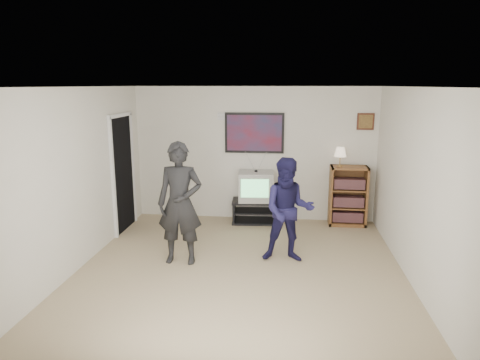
% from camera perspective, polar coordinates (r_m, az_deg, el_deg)
% --- Properties ---
extents(room_shell, '(4.51, 5.00, 2.51)m').
position_cam_1_polar(room_shell, '(5.95, 0.28, 0.20)').
color(room_shell, '#947A5E').
rests_on(room_shell, ground).
extents(media_stand, '(0.89, 0.53, 0.43)m').
position_cam_1_polar(media_stand, '(8.02, 2.07, -4.16)').
color(media_stand, black).
rests_on(media_stand, room_shell).
extents(crt_television, '(0.68, 0.59, 0.54)m').
position_cam_1_polar(crt_television, '(7.89, 2.14, -0.81)').
color(crt_television, '#AAA9A4').
rests_on(crt_television, media_stand).
extents(bookshelf, '(0.66, 0.38, 1.09)m').
position_cam_1_polar(bookshelf, '(8.04, 14.19, -2.06)').
color(bookshelf, brown).
rests_on(bookshelf, room_shell).
extents(table_lamp, '(0.22, 0.22, 0.34)m').
position_cam_1_polar(table_lamp, '(7.87, 13.21, 3.04)').
color(table_lamp, beige).
rests_on(table_lamp, bookshelf).
extents(person_tall, '(0.65, 0.43, 1.76)m').
position_cam_1_polar(person_tall, '(6.13, -8.00, -3.11)').
color(person_tall, black).
rests_on(person_tall, room_shell).
extents(person_short, '(0.77, 0.61, 1.53)m').
position_cam_1_polar(person_short, '(6.19, 6.47, -4.04)').
color(person_short, '#19173F').
rests_on(person_short, room_shell).
extents(controller_left, '(0.07, 0.11, 0.03)m').
position_cam_1_polar(controller_left, '(6.23, -7.97, -0.48)').
color(controller_left, white).
rests_on(controller_left, person_tall).
extents(controller_right, '(0.07, 0.13, 0.04)m').
position_cam_1_polar(controller_right, '(6.29, 7.01, -0.56)').
color(controller_right, white).
rests_on(controller_right, person_short).
extents(poster, '(1.10, 0.03, 0.75)m').
position_cam_1_polar(poster, '(7.98, 1.92, 6.29)').
color(poster, black).
rests_on(poster, room_shell).
extents(air_vent, '(0.28, 0.02, 0.14)m').
position_cam_1_polar(air_vent, '(8.01, -2.02, 8.47)').
color(air_vent, white).
rests_on(air_vent, room_shell).
extents(small_picture, '(0.30, 0.03, 0.30)m').
position_cam_1_polar(small_picture, '(8.05, 16.40, 7.49)').
color(small_picture, '#3F1E14').
rests_on(small_picture, room_shell).
extents(doorway, '(0.03, 0.85, 2.00)m').
position_cam_1_polar(doorway, '(7.74, -15.38, 0.77)').
color(doorway, black).
rests_on(doorway, room_shell).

